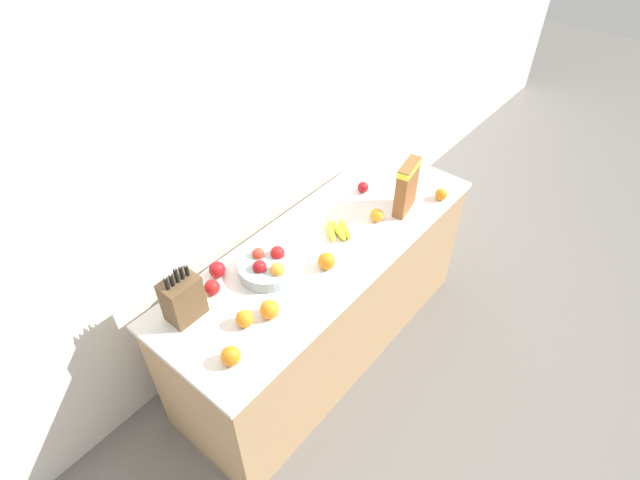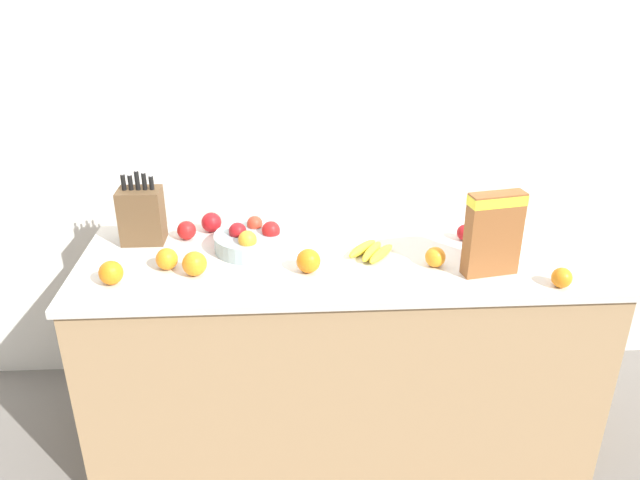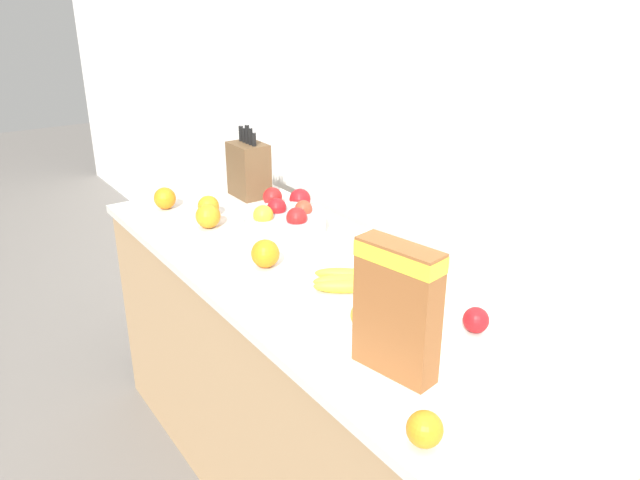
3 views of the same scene
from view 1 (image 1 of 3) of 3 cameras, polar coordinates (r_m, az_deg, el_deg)
The scene contains 16 objects.
ground_plane at distance 3.30m, azimuth 0.57°, elevation -11.60°, with size 14.00×14.00×0.00m, color slate.
wall_back at distance 2.71m, azimuth -8.61°, elevation 11.56°, with size 9.00×0.06×2.60m.
counter at distance 2.96m, azimuth 0.62°, elevation -6.60°, with size 2.00×0.69×0.86m.
knife_block at distance 2.31m, azimuth -15.43°, elevation -6.43°, with size 0.17×0.12×0.32m.
cereal_box at distance 2.82m, azimuth 9.89°, elevation 6.18°, with size 0.21×0.10×0.31m.
fruit_bowl at distance 2.48m, azimuth -5.98°, elevation -3.03°, with size 0.29×0.29×0.11m.
banana_bunch at distance 2.70m, azimuth 2.08°, elevation 1.12°, with size 0.20×0.21×0.04m.
apple_by_knife_block at distance 2.50m, azimuth -11.67°, elevation -3.32°, with size 0.08×0.08×0.08m, color #A31419.
apple_middle at distance 2.43m, azimuth -12.23°, elevation -5.29°, with size 0.08×0.08×0.08m, color red.
apple_rightmost at distance 3.00m, azimuth 4.93°, elevation 6.03°, with size 0.07×0.07×0.07m, color #A31419.
orange_front_center at distance 2.27m, azimuth -8.62°, elevation -8.87°, with size 0.08×0.08×0.08m, color orange.
orange_front_right at distance 2.79m, azimuth 6.52°, elevation 2.84°, with size 0.08×0.08×0.08m, color orange.
orange_mid_right at distance 2.49m, azimuth 0.74°, elevation -2.42°, with size 0.09×0.09×0.09m, color orange.
orange_back_center at distance 2.16m, azimuth -10.17°, elevation -12.92°, with size 0.08×0.08×0.08m, color orange.
orange_by_cereal at distance 2.29m, azimuth -5.79°, elevation -7.90°, with size 0.09×0.09×0.09m, color orange.
orange_mid_left at distance 3.02m, azimuth 13.67°, elevation 5.11°, with size 0.07×0.07×0.07m, color orange.
Camera 1 is at (-1.53, -1.23, 2.65)m, focal length 28.00 mm.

